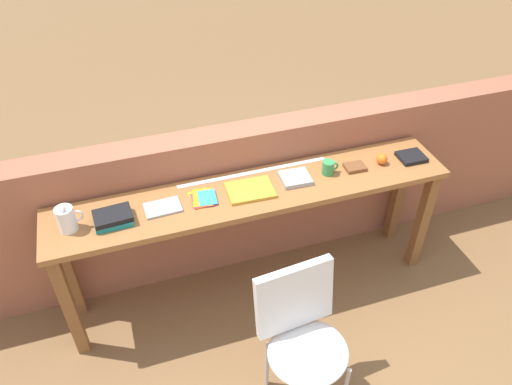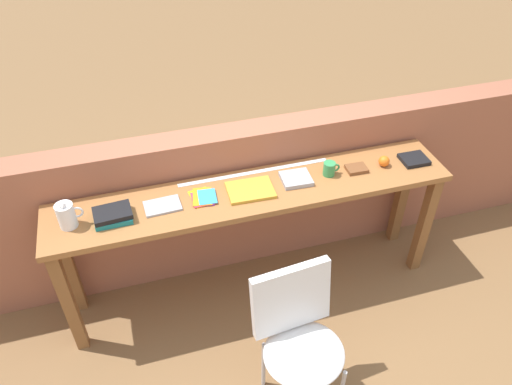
{
  "view_description": "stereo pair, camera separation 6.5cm",
  "coord_description": "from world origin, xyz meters",
  "views": [
    {
      "loc": [
        -0.72,
        -1.94,
        2.79
      ],
      "look_at": [
        0.0,
        0.25,
        0.9
      ],
      "focal_mm": 35.0,
      "sensor_mm": 36.0,
      "label": 1
    },
    {
      "loc": [
        -0.66,
        -1.96,
        2.79
      ],
      "look_at": [
        0.0,
        0.25,
        0.9
      ],
      "focal_mm": 35.0,
      "sensor_mm": 36.0,
      "label": 2
    }
  ],
  "objects": [
    {
      "name": "book_open_centre",
      "position": [
        -0.02,
        0.29,
        0.89
      ],
      "size": [
        0.29,
        0.22,
        0.02
      ],
      "primitive_type": "cube",
      "rotation": [
        0.0,
        0.0,
        -0.04
      ],
      "color": "gold",
      "rests_on": "sideboard"
    },
    {
      "name": "book_repair_rightmost",
      "position": [
        1.09,
        0.29,
        0.89
      ],
      "size": [
        0.17,
        0.15,
        0.03
      ],
      "primitive_type": "cube",
      "rotation": [
        0.0,
        0.0,
        -0.02
      ],
      "color": "black",
      "rests_on": "sideboard"
    },
    {
      "name": "mug",
      "position": [
        0.5,
        0.32,
        0.92
      ],
      "size": [
        0.11,
        0.08,
        0.09
      ],
      "color": "#338C4C",
      "rests_on": "sideboard"
    },
    {
      "name": "magazine_cycling",
      "position": [
        -0.55,
        0.3,
        0.89
      ],
      "size": [
        0.22,
        0.15,
        0.01
      ],
      "primitive_type": "cube",
      "rotation": [
        0.0,
        0.0,
        0.04
      ],
      "color": "#9E9EA3",
      "rests_on": "sideboard"
    },
    {
      "name": "book_stack_leftmost",
      "position": [
        -0.84,
        0.28,
        0.91
      ],
      "size": [
        0.22,
        0.17,
        0.06
      ],
      "color": "#19757A",
      "rests_on": "sideboard"
    },
    {
      "name": "ground_plane",
      "position": [
        0.0,
        0.0,
        0.0
      ],
      "size": [
        40.0,
        40.0,
        0.0
      ],
      "primitive_type": "plane",
      "color": "brown"
    },
    {
      "name": "pamphlet_pile_colourful",
      "position": [
        -0.31,
        0.31,
        0.89
      ],
      "size": [
        0.16,
        0.19,
        0.01
      ],
      "color": "yellow",
      "rests_on": "sideboard"
    },
    {
      "name": "sports_ball_small",
      "position": [
        0.88,
        0.3,
        0.92
      ],
      "size": [
        0.07,
        0.07,
        0.07
      ],
      "primitive_type": "sphere",
      "color": "orange",
      "rests_on": "sideboard"
    },
    {
      "name": "sideboard",
      "position": [
        0.0,
        0.3,
        0.74
      ],
      "size": [
        2.5,
        0.44,
        0.88
      ],
      "color": "#996033",
      "rests_on": "ground"
    },
    {
      "name": "brick_wall_back",
      "position": [
        0.0,
        0.64,
        0.55
      ],
      "size": [
        6.0,
        0.2,
        1.11
      ],
      "primitive_type": "cube",
      "color": "#9E5B42",
      "rests_on": "ground"
    },
    {
      "name": "chair_white_moulded",
      "position": [
        0.01,
        -0.52,
        0.53
      ],
      "size": [
        0.48,
        0.49,
        0.89
      ],
      "color": "white",
      "rests_on": "ground"
    },
    {
      "name": "ruler_metal_back_edge",
      "position": [
        0.05,
        0.47,
        0.88
      ],
      "size": [
        0.98,
        0.03,
        0.0
      ],
      "primitive_type": "cube",
      "color": "silver",
      "rests_on": "sideboard"
    },
    {
      "name": "book_grey_hardcover",
      "position": [
        0.28,
        0.32,
        0.89
      ],
      "size": [
        0.19,
        0.18,
        0.03
      ],
      "primitive_type": "cube",
      "rotation": [
        0.0,
        0.0,
        -0.05
      ],
      "color": "#9E9EA3",
      "rests_on": "sideboard"
    },
    {
      "name": "pitcher_white",
      "position": [
        -1.08,
        0.29,
        0.96
      ],
      "size": [
        0.14,
        0.1,
        0.18
      ],
      "color": "white",
      "rests_on": "sideboard"
    },
    {
      "name": "leather_journal_brown",
      "position": [
        0.69,
        0.31,
        0.89
      ],
      "size": [
        0.13,
        0.1,
        0.02
      ],
      "primitive_type": "cube",
      "rotation": [
        0.0,
        0.0,
        -0.04
      ],
      "color": "brown",
      "rests_on": "sideboard"
    }
  ]
}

